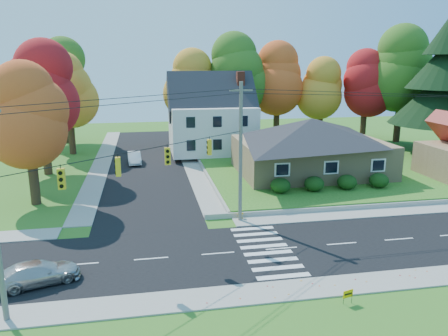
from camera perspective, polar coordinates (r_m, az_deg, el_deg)
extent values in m
plane|color=#3D7923|center=(27.78, 7.51, -10.40)|extent=(120.00, 120.00, 0.00)
cube|color=black|center=(27.78, 7.52, -10.38)|extent=(90.00, 8.00, 0.02)
cube|color=black|center=(51.31, -10.08, 0.86)|extent=(8.00, 44.00, 0.02)
cube|color=#9C9A90|center=(32.19, 4.79, -6.78)|extent=(90.00, 2.00, 0.08)
cube|color=#9C9A90|center=(23.57, 11.34, -15.14)|extent=(90.00, 2.00, 0.08)
cube|color=#3D7923|center=(50.94, 14.29, 0.82)|extent=(30.00, 30.00, 0.50)
cube|color=tan|center=(44.12, 11.19, 1.47)|extent=(14.00, 10.00, 3.20)
pyramid|color=#26262B|center=(43.63, 11.35, 4.94)|extent=(14.60, 10.60, 2.20)
cube|color=silver|center=(53.28, -1.59, 5.15)|extent=(10.00, 8.00, 5.60)
pyramid|color=#26262B|center=(52.82, -1.62, 9.44)|extent=(10.40, 8.40, 2.40)
cube|color=brown|center=(53.65, 2.12, 7.36)|extent=(0.90, 0.90, 9.60)
ellipsoid|color=#163A10|center=(37.04, 7.39, -2.28)|extent=(1.70, 1.70, 1.27)
ellipsoid|color=#163A10|center=(38.04, 11.70, -2.03)|extent=(1.70, 1.70, 1.27)
ellipsoid|color=#163A10|center=(39.25, 15.77, -1.78)|extent=(1.70, 1.70, 1.27)
ellipsoid|color=#163A10|center=(40.64, 19.57, -1.53)|extent=(1.70, 1.70, 1.27)
cylinder|color=#666059|center=(30.63, 2.17, 1.87)|extent=(0.26, 0.26, 10.00)
cube|color=#666059|center=(30.03, 2.25, 10.11)|extent=(1.60, 0.12, 0.12)
cube|color=gold|center=(21.90, -20.46, -1.34)|extent=(0.34, 0.26, 1.00)
cube|color=gold|center=(23.52, -13.66, 0.16)|extent=(0.26, 0.34, 1.00)
cube|color=gold|center=(25.60, -7.38, 1.55)|extent=(0.34, 0.26, 1.00)
cube|color=gold|center=(28.07, -1.92, 2.74)|extent=(0.26, 0.34, 1.00)
cylinder|color=black|center=(24.51, -10.10, 2.45)|extent=(13.02, 10.43, 0.04)
cylinder|color=#3F2A19|center=(58.93, -4.43, 5.85)|extent=(0.80, 0.80, 5.40)
sphere|color=orange|center=(58.51, -4.50, 9.64)|extent=(6.72, 6.72, 6.72)
sphere|color=orange|center=(58.42, -4.53, 11.28)|extent=(5.91, 5.91, 5.91)
sphere|color=orange|center=(58.37, -4.56, 12.93)|extent=(5.11, 5.11, 5.11)
cylinder|color=#3F2A19|center=(58.81, 1.53, 6.32)|extent=(0.86, 0.86, 6.30)
sphere|color=#3A6C1E|center=(58.39, 1.56, 10.75)|extent=(7.84, 7.84, 7.84)
sphere|color=#3A6C1E|center=(58.31, 1.57, 12.67)|extent=(6.90, 6.90, 6.90)
sphere|color=#3A6C1E|center=(58.31, 1.58, 14.60)|extent=(5.96, 5.96, 5.96)
cylinder|color=#3F2A19|center=(61.30, 6.86, 6.32)|extent=(0.83, 0.83, 5.85)
sphere|color=#E2511F|center=(60.90, 6.98, 10.26)|extent=(7.28, 7.28, 7.28)
sphere|color=#E2511F|center=(60.81, 7.03, 11.97)|extent=(6.41, 6.41, 6.41)
sphere|color=#E2511F|center=(60.78, 7.08, 13.69)|extent=(5.53, 5.53, 5.53)
cylinder|color=#3F2A19|center=(62.47, 12.41, 5.82)|extent=(0.77, 0.77, 4.95)
sphere|color=orange|center=(62.09, 12.59, 9.08)|extent=(6.16, 6.16, 6.16)
sphere|color=orange|center=(61.99, 12.66, 10.50)|extent=(5.42, 5.42, 5.42)
sphere|color=orange|center=(61.93, 12.74, 11.92)|extent=(4.68, 4.68, 4.68)
cylinder|color=#3F2A19|center=(64.11, 17.75, 5.89)|extent=(0.80, 0.80, 5.40)
sphere|color=#B2171A|center=(63.73, 18.01, 9.36)|extent=(6.72, 6.72, 6.72)
sphere|color=#B2171A|center=(63.64, 18.12, 10.86)|extent=(5.91, 5.91, 5.91)
sphere|color=#B2171A|center=(63.60, 18.24, 12.37)|extent=(5.11, 5.11, 5.11)
cylinder|color=#3F2A19|center=(64.31, 21.79, 6.19)|extent=(0.89, 0.89, 6.75)
sphere|color=#3A6C1E|center=(63.93, 22.19, 10.51)|extent=(8.40, 8.40, 8.40)
sphere|color=#3A6C1E|center=(63.87, 22.36, 12.39)|extent=(7.39, 7.39, 7.39)
sphere|color=#3A6C1E|center=(63.89, 22.54, 14.26)|extent=(6.38, 6.38, 6.38)
cylinder|color=#3F2A19|center=(58.62, 26.55, 3.14)|extent=(0.40, 0.40, 2.88)
cone|color=black|center=(58.00, 27.13, 8.42)|extent=(12.80, 12.80, 6.72)
cylinder|color=#3F2A19|center=(38.19, -23.64, -0.78)|extent=(0.77, 0.77, 4.95)
sphere|color=#E2511F|center=(37.52, -24.17, 4.51)|extent=(6.16, 6.16, 6.16)
sphere|color=#E2511F|center=(37.33, -24.40, 6.84)|extent=(5.42, 5.42, 5.42)
sphere|color=#E2511F|center=(37.21, -24.64, 9.19)|extent=(4.68, 4.68, 4.68)
cylinder|color=#3F2A19|center=(47.86, -22.25, 2.67)|extent=(0.83, 0.83, 5.85)
sphere|color=#B2171A|center=(47.30, -22.71, 7.69)|extent=(7.28, 7.28, 7.28)
sphere|color=#B2171A|center=(47.17, -22.92, 9.88)|extent=(6.41, 6.41, 6.41)
sphere|color=#B2171A|center=(47.11, -23.13, 12.08)|extent=(5.53, 5.53, 5.53)
cylinder|color=#3F2A19|center=(57.41, -19.30, 4.40)|extent=(0.80, 0.80, 5.40)
sphere|color=orange|center=(56.96, -19.61, 8.27)|extent=(6.72, 6.72, 6.72)
sphere|color=orange|center=(56.84, -19.75, 9.95)|extent=(5.91, 5.91, 5.91)
sphere|color=orange|center=(56.77, -19.89, 11.64)|extent=(5.11, 5.11, 5.11)
cylinder|color=#3F2A19|center=(65.49, -20.04, 5.82)|extent=(0.86, 0.86, 6.30)
sphere|color=#3A6C1E|center=(65.08, -20.37, 9.78)|extent=(7.84, 7.84, 7.84)
sphere|color=#3A6C1E|center=(65.00, -20.52, 11.50)|extent=(6.90, 6.90, 6.90)
sphere|color=#3A6C1E|center=(64.98, -20.67, 13.22)|extent=(5.96, 5.96, 5.96)
imported|color=#B6B6B6|center=(25.25, -23.11, -12.48)|extent=(4.52, 2.93, 1.22)
imported|color=white|center=(50.37, -11.63, 1.32)|extent=(1.64, 4.06, 1.31)
cylinder|color=#E2AA0A|center=(32.39, 2.18, -6.60)|extent=(0.32, 0.32, 0.09)
cylinder|color=#E2AA0A|center=(32.29, 2.19, -6.15)|extent=(0.22, 0.22, 0.49)
sphere|color=#E2AA0A|center=(32.19, 2.19, -5.66)|extent=(0.23, 0.23, 0.23)
cylinder|color=#E2AA0A|center=(32.26, 2.19, -6.00)|extent=(0.42, 0.22, 0.11)
cylinder|color=black|center=(22.53, 15.35, -16.25)|extent=(0.02, 0.02, 0.48)
cylinder|color=black|center=(22.70, 16.35, -16.08)|extent=(0.02, 0.02, 0.48)
cube|color=#FFB500|center=(22.48, 15.90, -15.53)|extent=(0.56, 0.18, 0.38)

